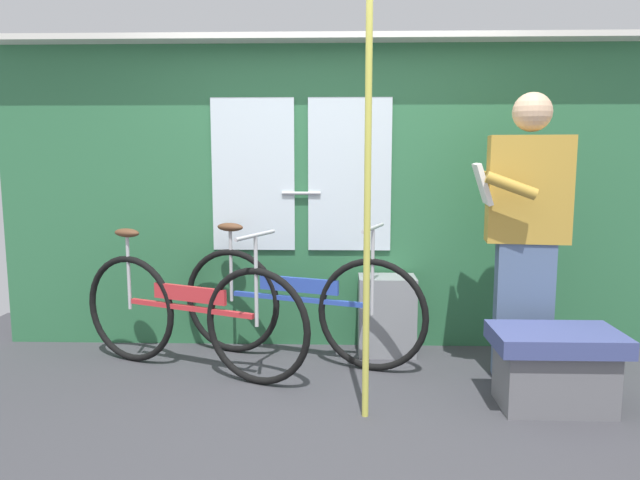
{
  "coord_description": "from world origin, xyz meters",
  "views": [
    {
      "loc": [
        0.07,
        -3.21,
        1.42
      ],
      "look_at": [
        -0.05,
        0.74,
        0.86
      ],
      "focal_mm": 33.82,
      "sensor_mm": 36.0,
      "label": 1
    }
  ],
  "objects_px": {
    "bicycle_near_door": "(298,304)",
    "trash_bin_by_wall": "(387,315)",
    "bench_seat_corner": "(555,367)",
    "bicycle_leaning_behind": "(189,314)",
    "passenger_reading_newspaper": "(525,231)",
    "handrail_pole": "(367,216)"
  },
  "relations": [
    {
      "from": "bicycle_leaning_behind",
      "to": "bench_seat_corner",
      "type": "height_order",
      "value": "bicycle_leaning_behind"
    },
    {
      "from": "passenger_reading_newspaper",
      "to": "trash_bin_by_wall",
      "type": "height_order",
      "value": "passenger_reading_newspaper"
    },
    {
      "from": "handrail_pole",
      "to": "passenger_reading_newspaper",
      "type": "bearing_deg",
      "value": 31.23
    },
    {
      "from": "bicycle_leaning_behind",
      "to": "trash_bin_by_wall",
      "type": "relative_size",
      "value": 2.88
    },
    {
      "from": "handrail_pole",
      "to": "bicycle_near_door",
      "type": "bearing_deg",
      "value": 115.7
    },
    {
      "from": "bicycle_leaning_behind",
      "to": "handrail_pole",
      "type": "height_order",
      "value": "handrail_pole"
    },
    {
      "from": "trash_bin_by_wall",
      "to": "handrail_pole",
      "type": "xyz_separation_m",
      "value": [
        -0.2,
        -1.07,
        0.82
      ]
    },
    {
      "from": "passenger_reading_newspaper",
      "to": "handrail_pole",
      "type": "xyz_separation_m",
      "value": [
        -1.02,
        -0.62,
        0.15
      ]
    },
    {
      "from": "trash_bin_by_wall",
      "to": "passenger_reading_newspaper",
      "type": "bearing_deg",
      "value": -28.91
    },
    {
      "from": "bicycle_leaning_behind",
      "to": "trash_bin_by_wall",
      "type": "height_order",
      "value": "bicycle_leaning_behind"
    },
    {
      "from": "bench_seat_corner",
      "to": "bicycle_leaning_behind",
      "type": "bearing_deg",
      "value": 166.98
    },
    {
      "from": "trash_bin_by_wall",
      "to": "bicycle_near_door",
      "type": "bearing_deg",
      "value": -164.34
    },
    {
      "from": "bicycle_near_door",
      "to": "trash_bin_by_wall",
      "type": "distance_m",
      "value": 0.66
    },
    {
      "from": "bicycle_near_door",
      "to": "handrail_pole",
      "type": "height_order",
      "value": "handrail_pole"
    },
    {
      "from": "passenger_reading_newspaper",
      "to": "handrail_pole",
      "type": "bearing_deg",
      "value": 38.22
    },
    {
      "from": "handrail_pole",
      "to": "bench_seat_corner",
      "type": "height_order",
      "value": "handrail_pole"
    },
    {
      "from": "bicycle_leaning_behind",
      "to": "passenger_reading_newspaper",
      "type": "distance_m",
      "value": 2.21
    },
    {
      "from": "bicycle_near_door",
      "to": "bench_seat_corner",
      "type": "relative_size",
      "value": 2.45
    },
    {
      "from": "passenger_reading_newspaper",
      "to": "trash_bin_by_wall",
      "type": "relative_size",
      "value": 3.19
    },
    {
      "from": "bicycle_leaning_behind",
      "to": "passenger_reading_newspaper",
      "type": "relative_size",
      "value": 0.9
    },
    {
      "from": "bicycle_near_door",
      "to": "bicycle_leaning_behind",
      "type": "relative_size",
      "value": 1.06
    },
    {
      "from": "bicycle_near_door",
      "to": "trash_bin_by_wall",
      "type": "relative_size",
      "value": 3.04
    }
  ]
}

